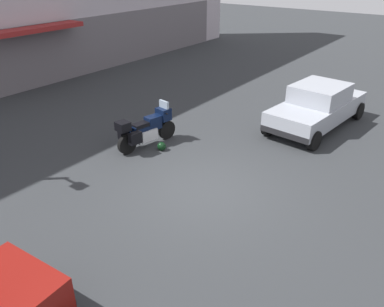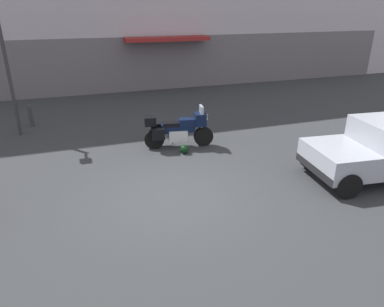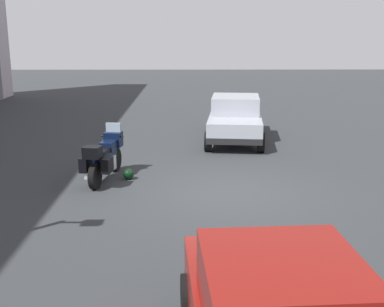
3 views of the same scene
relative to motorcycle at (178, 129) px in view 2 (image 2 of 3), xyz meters
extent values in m
plane|color=#2D3033|center=(-1.08, -3.09, -0.62)|extent=(80.00, 80.00, 0.00)
cube|color=#625C62|center=(-1.08, 8.51, 0.78)|extent=(33.72, 0.12, 2.80)
cube|color=maroon|center=(1.86, 8.08, 2.08)|extent=(4.40, 1.10, 0.20)
cylinder|color=black|center=(0.84, -0.14, -0.30)|extent=(0.65, 0.24, 0.64)
cylinder|color=black|center=(-0.75, 0.13, -0.30)|extent=(0.65, 0.24, 0.64)
cylinder|color=#B7B7BC|center=(0.82, -0.14, 0.13)|extent=(0.33, 0.12, 0.68)
cube|color=#B7B7BC|center=(0.00, 0.00, -0.20)|extent=(0.66, 0.49, 0.36)
cube|color=black|center=(0.00, 0.00, 0.04)|extent=(1.13, 0.46, 0.28)
cube|color=black|center=(0.30, -0.05, 0.22)|extent=(0.57, 0.42, 0.24)
cube|color=black|center=(-0.19, 0.03, 0.18)|extent=(0.60, 0.39, 0.12)
cube|color=black|center=(0.72, -0.12, 0.30)|extent=(0.43, 0.49, 0.40)
cube|color=#8C9EAD|center=(0.76, -0.13, 0.60)|extent=(0.15, 0.41, 0.28)
sphere|color=#EAEACC|center=(0.90, -0.15, 0.30)|extent=(0.14, 0.14, 0.14)
cylinder|color=black|center=(0.65, -0.11, 0.40)|extent=(0.14, 0.62, 0.04)
cylinder|color=#B7B7BC|center=(-0.55, 0.29, -0.32)|extent=(0.56, 0.18, 0.09)
cube|color=black|center=(-0.59, 0.38, -0.04)|extent=(0.43, 0.26, 0.36)
cube|color=black|center=(-0.68, -0.17, -0.04)|extent=(0.43, 0.26, 0.36)
cube|color=black|center=(-0.85, 0.14, 0.33)|extent=(0.42, 0.45, 0.28)
cylinder|color=black|center=(-0.11, 0.20, -0.47)|extent=(0.04, 0.13, 0.29)
sphere|color=black|center=(0.04, -0.59, -0.48)|extent=(0.28, 0.28, 0.28)
cube|color=#8C9EAD|center=(3.98, -3.72, 0.64)|extent=(0.22, 1.49, 0.48)
cube|color=black|center=(2.64, -3.58, -0.20)|extent=(0.30, 1.76, 0.20)
cylinder|color=black|center=(3.12, -2.79, -0.30)|extent=(0.66, 0.29, 0.64)
cylinder|color=black|center=(2.95, -4.46, -0.30)|extent=(0.66, 0.29, 0.64)
cylinder|color=#2D2D33|center=(-5.04, 2.95, 1.56)|extent=(0.12, 0.12, 4.36)
cylinder|color=#333338|center=(-4.71, 3.82, -0.22)|extent=(0.16, 0.16, 0.79)
sphere|color=#333338|center=(-4.71, 3.82, 0.17)|extent=(0.16, 0.16, 0.16)
camera|label=1|loc=(-8.36, -7.96, 4.89)|focal=36.43mm
camera|label=2|loc=(-2.98, -10.28, 3.71)|focal=32.71mm
camera|label=3|loc=(-12.07, -2.13, 3.09)|focal=45.37mm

